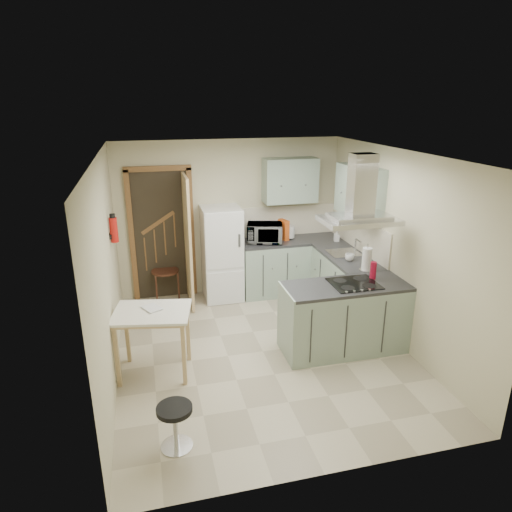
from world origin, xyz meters
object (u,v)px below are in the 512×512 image
object	(u,v)px
peninsula	(344,317)
stool	(176,427)
microwave	(265,233)
bentwood_chair	(165,271)
drop_leaf_table	(154,342)
fridge	(222,254)
extractor_hood	(359,220)

from	to	relation	value
peninsula	stool	bearing A→B (deg)	-150.65
peninsula	microwave	bearing A→B (deg)	105.17
peninsula	bentwood_chair	distance (m)	3.00
drop_leaf_table	stool	bearing A→B (deg)	-73.18
drop_leaf_table	microwave	bearing A→B (deg)	57.09
drop_leaf_table	stool	distance (m)	1.32
fridge	stool	xyz separation A→B (m)	(-1.02, -3.24, -0.53)
fridge	microwave	bearing A→B (deg)	-2.17
microwave	drop_leaf_table	bearing A→B (deg)	-118.25
drop_leaf_table	stool	xyz separation A→B (m)	(0.13, -1.30, -0.18)
drop_leaf_table	microwave	xyz separation A→B (m)	(1.85, 1.92, 0.65)
drop_leaf_table	bentwood_chair	world-z (taller)	bentwood_chair
extractor_hood	bentwood_chair	bearing A→B (deg)	136.33
peninsula	stool	distance (m)	2.59
extractor_hood	bentwood_chair	size ratio (longest dim) A/B	0.93
extractor_hood	drop_leaf_table	distance (m)	2.81
microwave	bentwood_chair	bearing A→B (deg)	-170.39
fridge	bentwood_chair	bearing A→B (deg)	170.98
peninsula	drop_leaf_table	distance (m)	2.38
bentwood_chair	stool	bearing A→B (deg)	-97.12
extractor_hood	drop_leaf_table	bearing A→B (deg)	179.20
fridge	bentwood_chair	distance (m)	0.95
fridge	drop_leaf_table	world-z (taller)	fridge
peninsula	extractor_hood	bearing A→B (deg)	0.00
peninsula	extractor_hood	distance (m)	1.27
peninsula	bentwood_chair	xyz separation A→B (m)	(-2.12, 2.12, 0.04)
fridge	extractor_hood	xyz separation A→B (m)	(1.32, -1.98, 0.97)
bentwood_chair	peninsula	bearing A→B (deg)	-50.05
extractor_hood	fridge	bearing A→B (deg)	123.79
bentwood_chair	drop_leaf_table	bearing A→B (deg)	-101.99
extractor_hood	stool	bearing A→B (deg)	-151.70
fridge	extractor_hood	distance (m)	2.57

